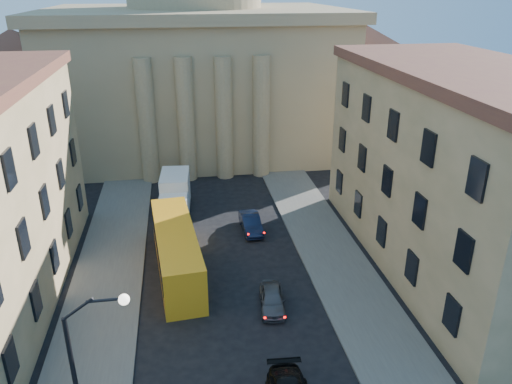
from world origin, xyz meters
TOP-DOWN VIEW (x-y plane):
  - sidewalk_left at (-8.50, 18.00)m, footprint 5.00×60.00m
  - sidewalk_right at (8.50, 18.00)m, footprint 5.00×60.00m
  - church at (0.00, 55.47)m, footprint 68.02×28.76m
  - building_right at (17.00, 22.00)m, footprint 11.60×26.60m
  - street_lamp at (-6.97, 8.00)m, footprint 2.62×0.44m
  - car_right_far at (2.62, 18.28)m, footprint 2.00×4.05m
  - car_right_distant at (2.85, 29.42)m, footprint 1.67×4.41m
  - city_bus at (-3.47, 23.84)m, footprint 3.82×12.18m
  - box_truck at (-3.49, 34.23)m, footprint 2.91×6.52m

SIDE VIEW (x-z plane):
  - sidewalk_left at x=-8.50m, z-range 0.00..0.15m
  - sidewalk_right at x=8.50m, z-range 0.00..0.15m
  - car_right_far at x=2.62m, z-range 0.00..1.33m
  - car_right_distant at x=2.85m, z-range 0.00..1.44m
  - box_truck at x=-3.49m, z-range -0.09..3.40m
  - city_bus at x=-3.47m, z-range 0.13..3.50m
  - street_lamp at x=-6.97m, z-range 0.87..9.70m
  - building_right at x=17.00m, z-range 0.07..14.77m
  - church at x=0.00m, z-range -6.42..30.18m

